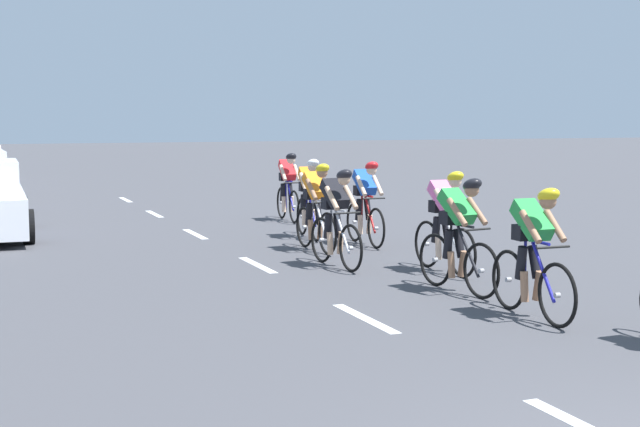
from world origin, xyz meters
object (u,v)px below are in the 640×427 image
object	(u,v)px
cyclist_fourth	(445,220)
cyclist_fifth	(336,217)
cyclist_second	(534,251)
cyclist_ninth	(288,186)
cyclist_eighth	(366,202)
cyclist_seventh	(309,197)
cyclist_sixth	(316,206)
cyclist_third	(459,233)

from	to	relation	value
cyclist_fourth	cyclist_fifth	distance (m)	1.67
cyclist_second	cyclist_ninth	xyz separation A→B (m)	(0.72, 10.20, 0.00)
cyclist_eighth	cyclist_ninth	world-z (taller)	same
cyclist_fifth	cyclist_seventh	xyz separation A→B (m)	(0.83, 3.28, 0.00)
cyclist_eighth	cyclist_second	bearing A→B (deg)	-96.79
cyclist_fifth	cyclist_sixth	size ratio (longest dim) A/B	1.00
cyclist_fourth	cyclist_sixth	bearing A→B (deg)	109.86
cyclist_sixth	cyclist_seventh	distance (m)	1.69
cyclist_second	cyclist_fourth	distance (m)	3.10
cyclist_seventh	cyclist_eighth	distance (m)	1.40
cyclist_second	cyclist_third	distance (m)	1.65
cyclist_seventh	cyclist_ninth	world-z (taller)	same
cyclist_sixth	cyclist_fourth	bearing A→B (deg)	-70.14
cyclist_fifth	cyclist_fourth	bearing A→B (deg)	-38.41
cyclist_ninth	cyclist_eighth	bearing A→B (deg)	-89.89
cyclist_seventh	cyclist_fifth	bearing A→B (deg)	-104.24
cyclist_third	cyclist_fifth	size ratio (longest dim) A/B	1.00
cyclist_second	cyclist_fifth	xyz separation A→B (m)	(-0.71, 4.08, 0.00)
cyclist_second	cyclist_fifth	world-z (taller)	same
cyclist_third	cyclist_fourth	bearing A→B (deg)	66.77
cyclist_fifth	cyclist_ninth	bearing A→B (deg)	76.85
cyclist_third	cyclist_eighth	xyz separation A→B (m)	(0.72, 4.45, 0.00)
cyclist_third	cyclist_fifth	bearing A→B (deg)	106.46
cyclist_eighth	cyclist_fourth	bearing A→B (deg)	-92.35
cyclist_third	cyclist_fourth	distance (m)	1.51
cyclist_fourth	cyclist_sixth	distance (m)	2.88
cyclist_second	cyclist_ninth	bearing A→B (deg)	85.97
cyclist_second	cyclist_eighth	bearing A→B (deg)	83.21
cyclist_fourth	cyclist_third	bearing A→B (deg)	-113.23
cyclist_second	cyclist_seventh	bearing A→B (deg)	89.05
cyclist_second	cyclist_fifth	distance (m)	4.14
cyclist_second	cyclist_seventh	xyz separation A→B (m)	(0.12, 7.36, 0.00)
cyclist_third	cyclist_fifth	world-z (taller)	same
cyclist_third	cyclist_sixth	bearing A→B (deg)	95.35
cyclist_fourth	cyclist_eighth	bearing A→B (deg)	87.65
cyclist_seventh	cyclist_sixth	bearing A→B (deg)	-107.20
cyclist_second	cyclist_ninth	distance (m)	10.22
cyclist_third	cyclist_ninth	size ratio (longest dim) A/B	1.00
cyclist_sixth	cyclist_eighth	size ratio (longest dim) A/B	1.00
cyclist_eighth	cyclist_ninth	size ratio (longest dim) A/B	1.00
cyclist_third	cyclist_seventh	xyz separation A→B (m)	(0.12, 5.71, 0.00)
cyclist_fourth	cyclist_sixth	world-z (taller)	same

